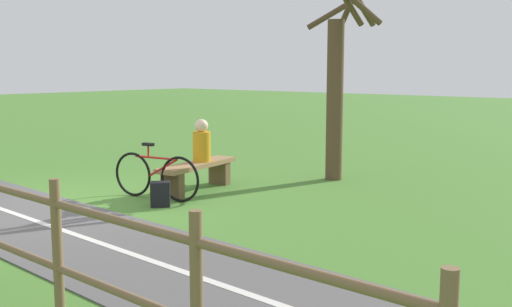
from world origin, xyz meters
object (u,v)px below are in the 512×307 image
object	(u,v)px
bicycle	(156,176)
tree_near_bench	(337,82)
backpack	(160,194)
person_seated	(202,143)
bench	(197,171)

from	to	relation	value
bicycle	tree_near_bench	world-z (taller)	tree_near_bench
backpack	person_seated	bearing A→B (deg)	-161.19
person_seated	bicycle	world-z (taller)	person_seated
person_seated	backpack	world-z (taller)	person_seated
bicycle	tree_near_bench	xyz separation A→B (m)	(-3.39, 1.30, 1.49)
bench	tree_near_bench	bearing A→B (deg)	142.87
person_seated	tree_near_bench	bearing A→B (deg)	141.01
bicycle	backpack	world-z (taller)	bicycle
person_seated	backpack	xyz separation A→B (m)	(1.37, 0.47, -0.64)
person_seated	backpack	bearing A→B (deg)	9.26
bench	bicycle	size ratio (longest dim) A/B	1.13
backpack	tree_near_bench	world-z (taller)	tree_near_bench
bench	person_seated	world-z (taller)	person_seated
bicycle	backpack	size ratio (longest dim) A/B	4.34
bench	person_seated	bearing A→B (deg)	-180.00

